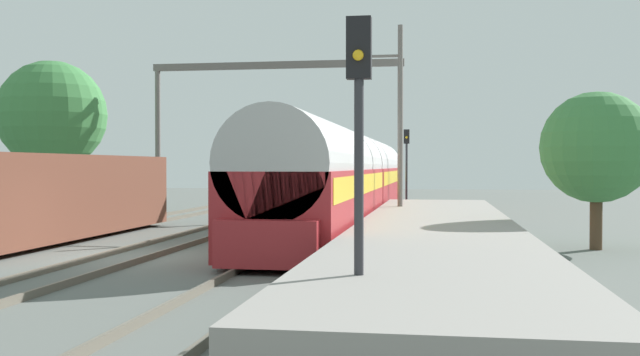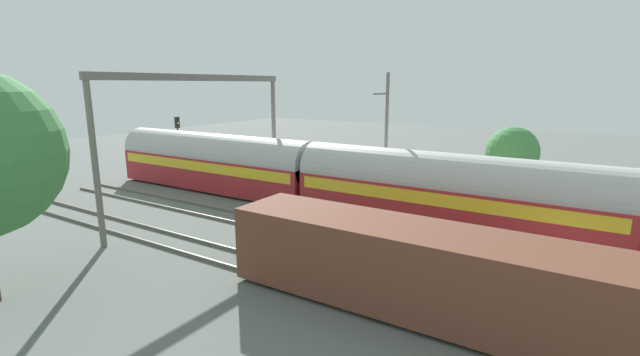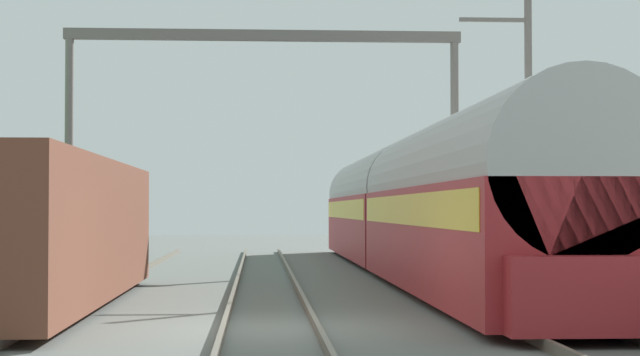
{
  "view_description": "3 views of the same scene",
  "coord_description": "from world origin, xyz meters",
  "px_view_note": "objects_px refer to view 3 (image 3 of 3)",
  "views": [
    {
      "loc": [
        8.23,
        -18.94,
        2.49
      ],
      "look_at": [
        4.39,
        5.06,
        2.09
      ],
      "focal_mm": 41.25,
      "sensor_mm": 36.0,
      "label": 1
    },
    {
      "loc": [
        -17.17,
        -0.44,
        7.34
      ],
      "look_at": [
        0.45,
        10.63,
        2.84
      ],
      "focal_mm": 24.49,
      "sensor_mm": 36.0,
      "label": 2
    },
    {
      "loc": [
        -0.19,
        -16.89,
        1.9
      ],
      "look_at": [
        2.2,
        23.76,
        3.11
      ],
      "focal_mm": 59.31,
      "sensor_mm": 36.0,
      "label": 3
    }
  ],
  "objects_px": {
    "passenger_train": "(415,207)",
    "person_crossing": "(424,234)",
    "freight_car": "(42,231)",
    "railway_signal_far": "(411,181)",
    "catenary_gantry": "(264,95)"
  },
  "relations": [
    {
      "from": "person_crossing",
      "to": "freight_car",
      "type": "bearing_deg",
      "value": 14.79
    },
    {
      "from": "person_crossing",
      "to": "catenary_gantry",
      "type": "relative_size",
      "value": 0.13
    },
    {
      "from": "passenger_train",
      "to": "freight_car",
      "type": "bearing_deg",
      "value": -131.96
    },
    {
      "from": "freight_car",
      "to": "person_crossing",
      "type": "relative_size",
      "value": 7.51
    },
    {
      "from": "catenary_gantry",
      "to": "passenger_train",
      "type": "bearing_deg",
      "value": -45.01
    },
    {
      "from": "freight_car",
      "to": "person_crossing",
      "type": "distance_m",
      "value": 18.68
    },
    {
      "from": "passenger_train",
      "to": "person_crossing",
      "type": "bearing_deg",
      "value": 78.77
    },
    {
      "from": "freight_car",
      "to": "railway_signal_far",
      "type": "height_order",
      "value": "railway_signal_far"
    },
    {
      "from": "freight_car",
      "to": "catenary_gantry",
      "type": "relative_size",
      "value": 0.99
    },
    {
      "from": "freight_car",
      "to": "catenary_gantry",
      "type": "distance_m",
      "value": 15.42
    },
    {
      "from": "railway_signal_far",
      "to": "catenary_gantry",
      "type": "distance_m",
      "value": 11.83
    },
    {
      "from": "railway_signal_far",
      "to": "catenary_gantry",
      "type": "bearing_deg",
      "value": -123.13
    },
    {
      "from": "passenger_train",
      "to": "catenary_gantry",
      "type": "height_order",
      "value": "catenary_gantry"
    },
    {
      "from": "catenary_gantry",
      "to": "person_crossing",
      "type": "bearing_deg",
      "value": 16.15
    },
    {
      "from": "freight_car",
      "to": "railway_signal_far",
      "type": "xyz_separation_m",
      "value": [
        10.7,
        23.84,
        1.61
      ]
    }
  ]
}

